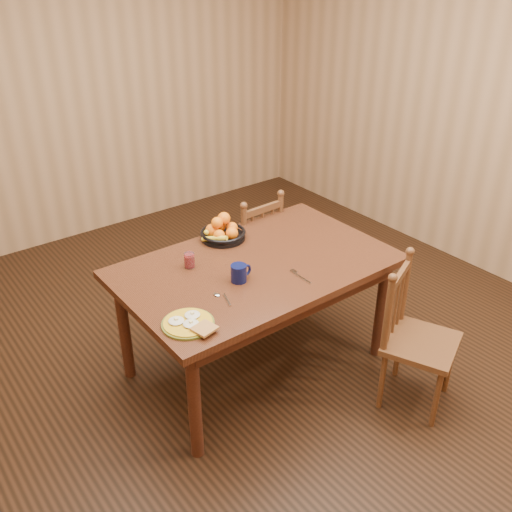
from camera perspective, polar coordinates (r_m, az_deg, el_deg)
room at (r=3.10m, az=0.00°, el=8.93°), size 4.52×5.02×2.72m
dining_table at (r=3.39m, az=0.00°, el=-1.99°), size 1.60×1.00×0.75m
chair_far at (r=4.16m, az=-0.56°, el=0.51°), size 0.41×0.40×0.88m
chair_near at (r=3.40m, az=15.64°, el=-7.99°), size 0.52×0.51×0.88m
breakfast_plate at (r=2.85m, az=-6.73°, el=-6.68°), size 0.26×0.30×0.04m
fork at (r=3.23m, az=4.35°, el=-1.97°), size 0.03×0.18×0.00m
spoon at (r=3.05m, az=-3.60°, el=-4.02°), size 0.05×0.16×0.01m
coffee_mug at (r=3.16m, az=-1.67°, el=-1.69°), size 0.13×0.09×0.10m
juice_glass at (r=3.32m, az=-6.67°, el=-0.47°), size 0.06×0.06×0.09m
fruit_bowl at (r=3.62m, az=-3.39°, el=2.47°), size 0.29×0.29×0.17m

